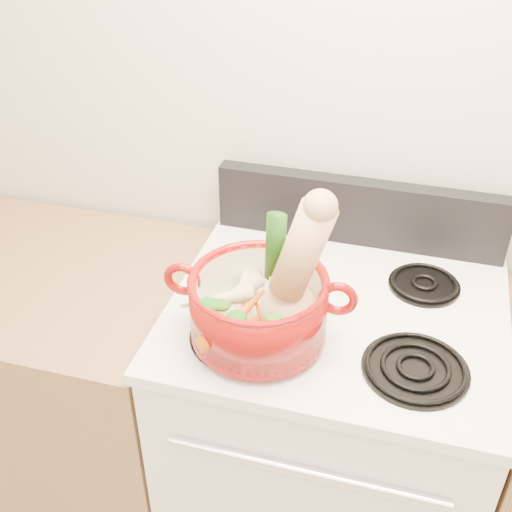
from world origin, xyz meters
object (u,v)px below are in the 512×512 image
(dutch_oven, at_px, (259,307))
(leek, at_px, (274,269))
(stove_body, at_px, (325,445))
(squash, at_px, (299,272))

(dutch_oven, bearing_deg, leek, 27.99)
(stove_body, xyz_separation_m, squash, (-0.06, -0.16, 0.70))
(stove_body, relative_size, leek, 3.39)
(squash, xyz_separation_m, leek, (-0.06, 0.03, -0.02))
(dutch_oven, distance_m, leek, 0.10)
(dutch_oven, height_order, leek, leek)
(stove_body, distance_m, leek, 0.70)
(dutch_oven, bearing_deg, stove_body, 41.54)
(stove_body, xyz_separation_m, leek, (-0.12, -0.13, 0.67))
(dutch_oven, height_order, squash, squash)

